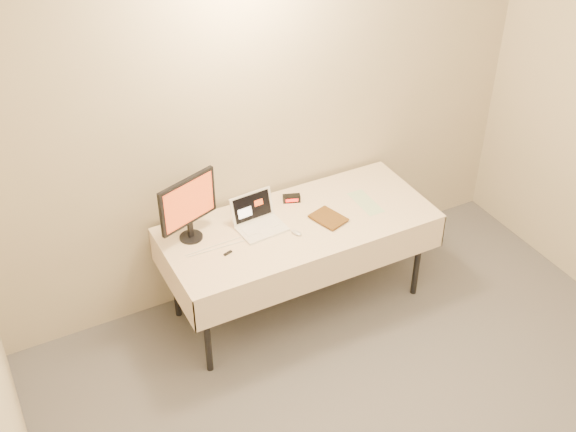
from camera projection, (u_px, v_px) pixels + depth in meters
name	position (u px, v px, depth m)	size (l,w,h in m)	color
back_wall	(268.00, 113.00, 4.85)	(4.00, 0.10, 2.70)	beige
table	(299.00, 230.00, 4.91)	(1.86, 0.81, 0.74)	black
laptop	(258.00, 220.00, 4.81)	(0.33, 0.29, 0.21)	white
monitor	(188.00, 205.00, 4.58)	(0.42, 0.20, 0.45)	black
book	(320.00, 211.00, 4.78)	(0.17, 0.02, 0.23)	#8A5919
alarm_clock	(292.00, 198.00, 5.06)	(0.13, 0.09, 0.05)	black
clicker	(296.00, 233.00, 4.76)	(0.04, 0.08, 0.02)	#B7B7B9
paper_form	(366.00, 202.00, 5.07)	(0.12, 0.31, 0.00)	#B2D6AA
usb_dongle	(228.00, 253.00, 4.60)	(0.06, 0.02, 0.01)	black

